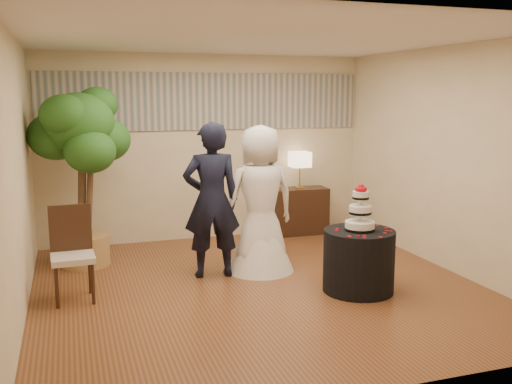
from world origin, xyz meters
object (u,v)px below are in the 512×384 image
object	(u,v)px
cake_table	(359,261)
ficus_tree	(81,176)
bride	(260,199)
console	(299,211)
groom	(212,200)
side_chair	(73,255)
wedding_cake	(360,207)
table_lamp	(300,170)

from	to	relation	value
cake_table	ficus_tree	world-z (taller)	ficus_tree
bride	console	size ratio (longest dim) A/B	2.08
groom	side_chair	size ratio (longest dim) A/B	1.85
bride	ficus_tree	distance (m)	2.30
bride	wedding_cake	bearing A→B (deg)	123.22
console	side_chair	world-z (taller)	side_chair
bride	wedding_cake	size ratio (longest dim) A/B	3.50
cake_table	ficus_tree	bearing A→B (deg)	145.40
ficus_tree	side_chair	size ratio (longest dim) A/B	2.31
table_lamp	ficus_tree	bearing A→B (deg)	-167.77
groom	bride	distance (m)	0.63
wedding_cake	ficus_tree	size ratio (longest dim) A/B	0.22
table_lamp	cake_table	bearing A→B (deg)	-98.48
side_chair	ficus_tree	bearing A→B (deg)	80.77
cake_table	table_lamp	xyz separation A→B (m)	(0.41, 2.72, 0.68)
console	table_lamp	size ratio (longest dim) A/B	1.53
table_lamp	console	bearing A→B (deg)	0.00
cake_table	side_chair	xyz separation A→B (m)	(-3.06, 0.68, 0.16)
wedding_cake	groom	bearing A→B (deg)	143.62
cake_table	console	world-z (taller)	console
wedding_cake	console	xyz separation A→B (m)	(0.41, 2.72, -0.60)
bride	side_chair	world-z (taller)	bride
cake_table	ficus_tree	size ratio (longest dim) A/B	0.34
side_chair	table_lamp	bearing A→B (deg)	27.95
cake_table	bride	bearing A→B (deg)	126.61
table_lamp	ficus_tree	world-z (taller)	ficus_tree
wedding_cake	ficus_tree	world-z (taller)	ficus_tree
cake_table	groom	bearing A→B (deg)	143.62
table_lamp	side_chair	bearing A→B (deg)	-149.55
wedding_cake	console	bearing A→B (deg)	81.52
groom	table_lamp	bearing A→B (deg)	-132.68
wedding_cake	table_lamp	world-z (taller)	table_lamp
groom	table_lamp	size ratio (longest dim) A/B	3.25
side_chair	groom	bearing A→B (deg)	10.44
cake_table	table_lamp	size ratio (longest dim) A/B	1.37
groom	bride	world-z (taller)	groom
wedding_cake	ficus_tree	distance (m)	3.53
table_lamp	ficus_tree	xyz separation A→B (m)	(-3.31, -0.72, 0.15)
bride	console	world-z (taller)	bride
wedding_cake	side_chair	bearing A→B (deg)	167.41
groom	wedding_cake	xyz separation A→B (m)	(1.43, -1.06, 0.02)
cake_table	wedding_cake	size ratio (longest dim) A/B	1.51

